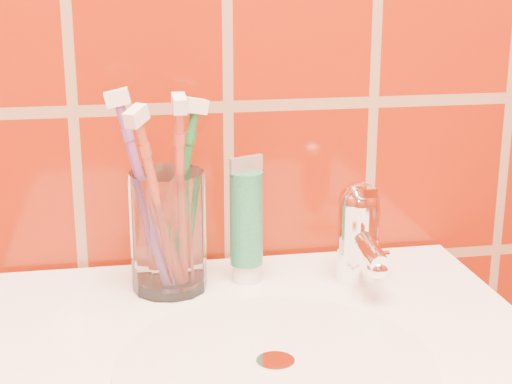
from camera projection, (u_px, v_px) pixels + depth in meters
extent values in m
cylinder|color=silver|center=(275.00, 364.00, 0.72)|extent=(0.30, 0.30, 0.00)
cylinder|color=white|center=(275.00, 362.00, 0.72)|extent=(0.04, 0.04, 0.00)
cylinder|color=white|center=(168.00, 231.00, 0.88)|extent=(0.11, 0.11, 0.14)
cylinder|color=white|center=(247.00, 272.00, 0.92)|extent=(0.03, 0.03, 0.02)
cylinder|color=#1A6E46|center=(246.00, 218.00, 0.90)|extent=(0.04, 0.04, 0.11)
cube|color=beige|center=(246.00, 164.00, 0.88)|extent=(0.04, 0.00, 0.02)
cylinder|color=white|center=(358.00, 242.00, 0.91)|extent=(0.05, 0.05, 0.09)
sphere|color=white|center=(359.00, 203.00, 0.90)|extent=(0.05, 0.05, 0.05)
cylinder|color=white|center=(368.00, 247.00, 0.87)|extent=(0.02, 0.09, 0.03)
cube|color=white|center=(363.00, 190.00, 0.88)|extent=(0.02, 0.06, 0.01)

